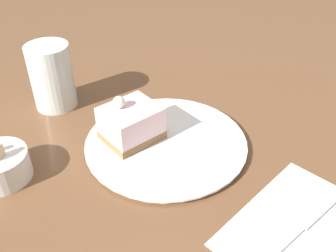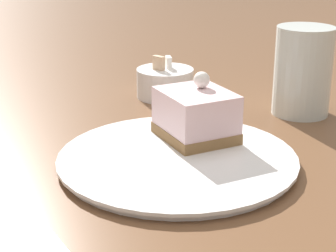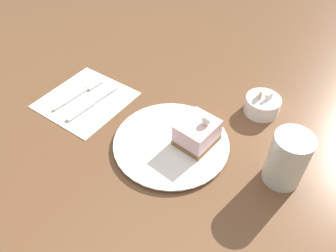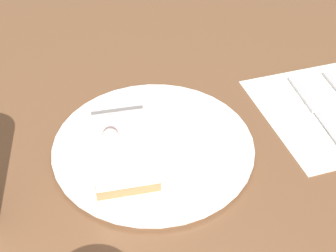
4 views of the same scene
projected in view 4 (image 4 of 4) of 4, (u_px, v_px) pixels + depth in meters
name	position (u px, v px, depth m)	size (l,w,h in m)	color
ground_plane	(156.00, 155.00, 0.64)	(4.00, 4.00, 0.00)	brown
plate	(154.00, 146.00, 0.65)	(0.28, 0.28, 0.01)	white
cake_slice	(123.00, 153.00, 0.59)	(0.09, 0.10, 0.08)	olive
napkin	(333.00, 110.00, 0.71)	(0.22, 0.23, 0.00)	white
knife	(312.00, 105.00, 0.72)	(0.02, 0.18, 0.00)	#B2B2B7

